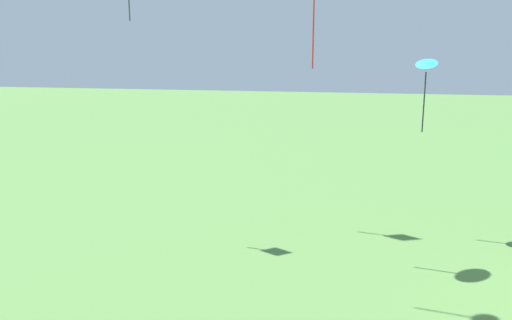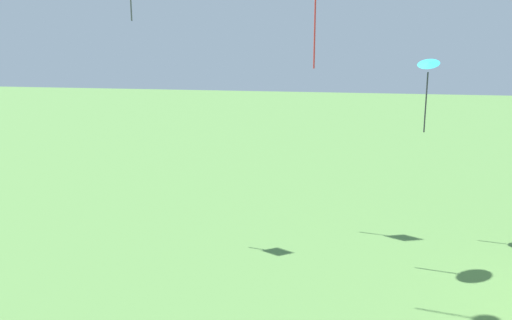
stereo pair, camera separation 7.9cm
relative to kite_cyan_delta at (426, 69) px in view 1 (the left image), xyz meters
name	(u,v)px [view 1 (the left image)]	position (x,y,z in m)	size (l,w,h in m)	color
kite_cyan_delta	(426,69)	(0.00, 0.00, 0.00)	(0.97, 0.94, 2.55)	#2DB2C6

